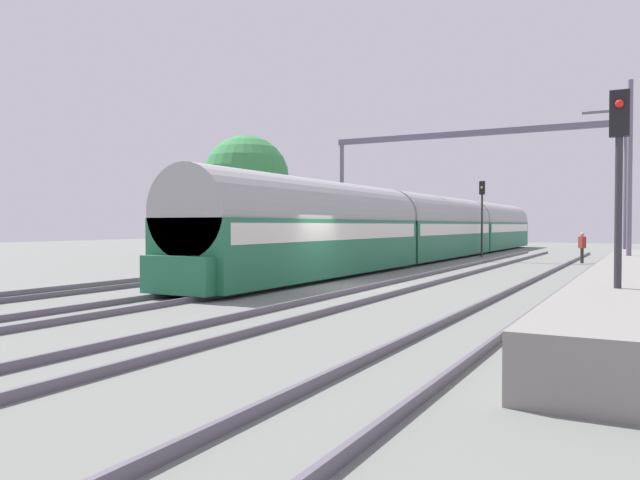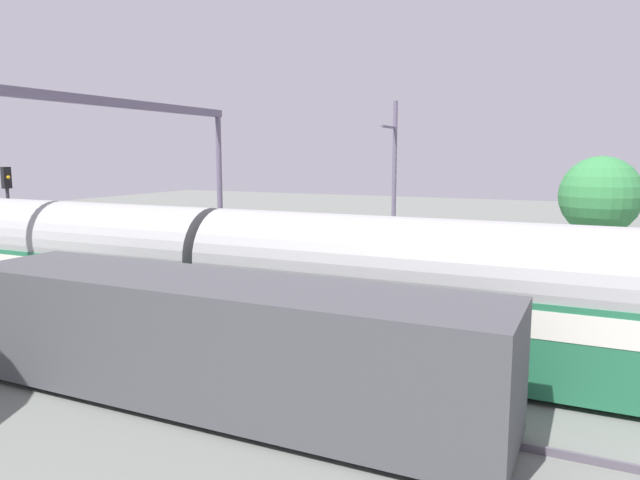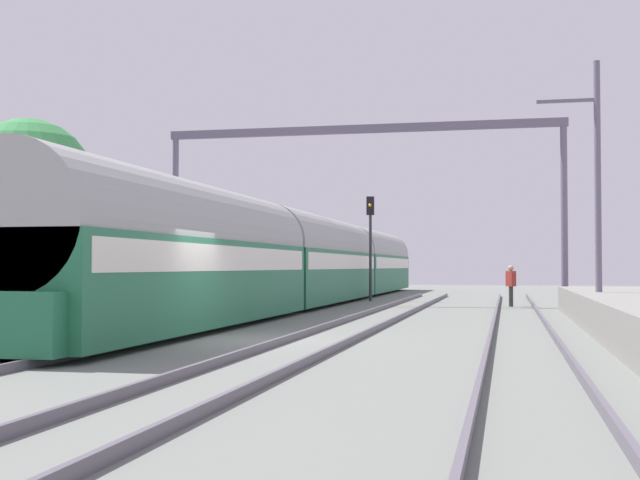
{
  "view_description": "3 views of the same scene",
  "coord_description": "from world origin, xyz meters",
  "px_view_note": "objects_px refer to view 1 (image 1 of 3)",
  "views": [
    {
      "loc": [
        9.68,
        -19.36,
        2.15
      ],
      "look_at": [
        -2.19,
        2.91,
        1.53
      ],
      "focal_mm": 34.72,
      "sensor_mm": 36.0,
      "label": 1
    },
    {
      "loc": [
        -17.09,
        0.06,
        5.6
      ],
      "look_at": [
        -0.03,
        8.14,
        2.87
      ],
      "focal_mm": 33.24,
      "sensor_mm": 36.0,
      "label": 2
    },
    {
      "loc": [
        6.22,
        -18.64,
        1.68
      ],
      "look_at": [
        -1.09,
        14.8,
        2.74
      ],
      "focal_mm": 47.98,
      "sensor_mm": 36.0,
      "label": 3
    }
  ],
  "objects_px": {
    "catenary_gantry": "(469,162)",
    "person_crossing": "(582,245)",
    "railway_signal_far": "(482,208)",
    "passenger_train": "(438,228)",
    "railway_signal_near": "(619,177)",
    "freight_car": "(288,238)"
  },
  "relations": [
    {
      "from": "passenger_train",
      "to": "railway_signal_far",
      "type": "xyz_separation_m",
      "value": [
        1.92,
        3.72,
        1.29
      ]
    },
    {
      "from": "passenger_train",
      "to": "catenary_gantry",
      "type": "distance_m",
      "value": 4.62
    },
    {
      "from": "catenary_gantry",
      "to": "person_crossing",
      "type": "bearing_deg",
      "value": 0.03
    },
    {
      "from": "passenger_train",
      "to": "person_crossing",
      "type": "bearing_deg",
      "value": -5.41
    },
    {
      "from": "person_crossing",
      "to": "railway_signal_near",
      "type": "height_order",
      "value": "railway_signal_near"
    },
    {
      "from": "freight_car",
      "to": "railway_signal_near",
      "type": "height_order",
      "value": "railway_signal_near"
    },
    {
      "from": "catenary_gantry",
      "to": "railway_signal_far",
      "type": "bearing_deg",
      "value": 93.4
    },
    {
      "from": "railway_signal_near",
      "to": "railway_signal_far",
      "type": "height_order",
      "value": "railway_signal_far"
    },
    {
      "from": "freight_car",
      "to": "railway_signal_near",
      "type": "xyz_separation_m",
      "value": [
        15.71,
        -13.54,
        1.6
      ]
    },
    {
      "from": "freight_car",
      "to": "railway_signal_far",
      "type": "height_order",
      "value": "railway_signal_far"
    },
    {
      "from": "person_crossing",
      "to": "railway_signal_near",
      "type": "relative_size",
      "value": 0.36
    },
    {
      "from": "person_crossing",
      "to": "railway_signal_far",
      "type": "relative_size",
      "value": 0.34
    },
    {
      "from": "railway_signal_far",
      "to": "freight_car",
      "type": "bearing_deg",
      "value": -112.88
    },
    {
      "from": "freight_car",
      "to": "passenger_train",
      "type": "bearing_deg",
      "value": 68.64
    },
    {
      "from": "passenger_train",
      "to": "person_crossing",
      "type": "relative_size",
      "value": 28.44
    },
    {
      "from": "person_crossing",
      "to": "railway_signal_near",
      "type": "bearing_deg",
      "value": -31.88
    },
    {
      "from": "railway_signal_far",
      "to": "catenary_gantry",
      "type": "height_order",
      "value": "catenary_gantry"
    },
    {
      "from": "freight_car",
      "to": "person_crossing",
      "type": "relative_size",
      "value": 7.51
    },
    {
      "from": "person_crossing",
      "to": "catenary_gantry",
      "type": "xyz_separation_m",
      "value": [
        -6.39,
        -0.0,
        4.93
      ]
    },
    {
      "from": "railway_signal_near",
      "to": "catenary_gantry",
      "type": "height_order",
      "value": "catenary_gantry"
    },
    {
      "from": "passenger_train",
      "to": "railway_signal_far",
      "type": "bearing_deg",
      "value": 62.76
    },
    {
      "from": "railway_signal_near",
      "to": "railway_signal_far",
      "type": "xyz_separation_m",
      "value": [
        -9.42,
        28.45,
        0.18
      ]
    }
  ]
}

